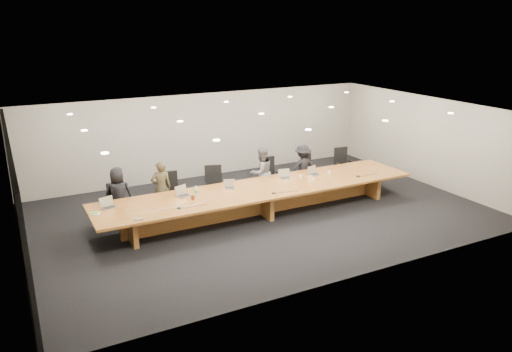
{
  "coord_description": "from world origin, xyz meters",
  "views": [
    {
      "loc": [
        -6.01,
        -11.25,
        5.08
      ],
      "look_at": [
        0.0,
        0.3,
        1.0
      ],
      "focal_mm": 35.0,
      "sensor_mm": 36.0,
      "label": 1
    }
  ],
  "objects": [
    {
      "name": "back_wall",
      "position": [
        0.0,
        4.0,
        1.4
      ],
      "size": [
        12.0,
        0.02,
        2.8
      ],
      "primitive_type": "cube",
      "color": "#B6B1A6",
      "rests_on": "ground"
    },
    {
      "name": "paper_cup_far",
      "position": [
        2.35,
        0.15,
        0.8
      ],
      "size": [
        0.1,
        0.1,
        0.1
      ],
      "primitive_type": "cone",
      "rotation": [
        0.0,
        0.0,
        -0.32
      ],
      "color": "silver",
      "rests_on": "conference_table"
    },
    {
      "name": "amber_mug",
      "position": [
        -1.96,
        -0.03,
        0.81
      ],
      "size": [
        0.1,
        0.1,
        0.11
      ],
      "primitive_type": "cylinder",
      "rotation": [
        0.0,
        0.0,
        -0.08
      ],
      "color": "maroon",
      "rests_on": "conference_table"
    },
    {
      "name": "chair_far_right",
      "position": [
        3.75,
        1.29,
        0.57
      ],
      "size": [
        0.62,
        0.62,
        1.13
      ],
      "primitive_type": null,
      "rotation": [
        0.0,
        0.0,
        -0.07
      ],
      "color": "black",
      "rests_on": "ground"
    },
    {
      "name": "chair_mid_right",
      "position": [
        1.03,
        1.31,
        0.57
      ],
      "size": [
        0.59,
        0.59,
        1.14
      ],
      "primitive_type": null,
      "rotation": [
        0.0,
        0.0,
        -0.02
      ],
      "color": "black",
      "rests_on": "ground"
    },
    {
      "name": "person_a",
      "position": [
        -3.55,
        1.23,
        0.74
      ],
      "size": [
        0.81,
        0.63,
        1.48
      ],
      "primitive_type": "imported",
      "rotation": [
        0.0,
        0.0,
        2.9
      ],
      "color": "black",
      "rests_on": "ground"
    },
    {
      "name": "laptop_e",
      "position": [
        1.94,
        0.29,
        0.88
      ],
      "size": [
        0.39,
        0.33,
        0.26
      ],
      "primitive_type": null,
      "rotation": [
        0.0,
        0.0,
        0.28
      ],
      "color": "#C0B393",
      "rests_on": "conference_table"
    },
    {
      "name": "chair_mid_left",
      "position": [
        -0.86,
        1.22,
        0.58
      ],
      "size": [
        0.73,
        0.73,
        1.15
      ],
      "primitive_type": null,
      "rotation": [
        0.0,
        0.0,
        -0.28
      ],
      "color": "black",
      "rests_on": "ground"
    },
    {
      "name": "mic_right",
      "position": [
        2.97,
        -0.4,
        0.77
      ],
      "size": [
        0.17,
        0.17,
        0.03
      ],
      "primitive_type": "cone",
      "rotation": [
        0.0,
        0.0,
        -0.43
      ],
      "color": "black",
      "rests_on": "conference_table"
    },
    {
      "name": "person_d",
      "position": [
        2.08,
        1.18,
        0.72
      ],
      "size": [
        0.97,
        0.6,
        1.44
      ],
      "primitive_type": "imported",
      "rotation": [
        0.0,
        0.0,
        3.07
      ],
      "color": "black",
      "rests_on": "ground"
    },
    {
      "name": "chair_left",
      "position": [
        -2.14,
        1.26,
        0.57
      ],
      "size": [
        0.69,
        0.69,
        1.14
      ],
      "primitive_type": null,
      "rotation": [
        0.0,
        0.0,
        -0.2
      ],
      "color": "black",
      "rests_on": "ground"
    },
    {
      "name": "left_wall_panel",
      "position": [
        -5.94,
        0.0,
        1.37
      ],
      "size": [
        0.08,
        7.84,
        2.74
      ],
      "primitive_type": "cube",
      "color": "black",
      "rests_on": "ground"
    },
    {
      "name": "av_box",
      "position": [
        -3.52,
        -0.69,
        0.76
      ],
      "size": [
        0.18,
        0.14,
        0.03
      ],
      "primitive_type": "cube",
      "rotation": [
        0.0,
        0.0,
        -0.02
      ],
      "color": "#AFAFB4",
      "rests_on": "conference_table"
    },
    {
      "name": "conference_table",
      "position": [
        0.0,
        0.0,
        0.52
      ],
      "size": [
        9.0,
        1.8,
        0.75
      ],
      "color": "brown",
      "rests_on": "ground"
    },
    {
      "name": "laptop_a",
      "position": [
        -3.97,
        0.34,
        0.89
      ],
      "size": [
        0.4,
        0.33,
        0.27
      ],
      "primitive_type": null,
      "rotation": [
        0.0,
        0.0,
        0.28
      ],
      "color": "tan",
      "rests_on": "conference_table"
    },
    {
      "name": "chair_right",
      "position": [
        2.43,
        1.25,
        0.54
      ],
      "size": [
        0.68,
        0.68,
        1.08
      ],
      "primitive_type": null,
      "rotation": [
        0.0,
        0.0,
        0.29
      ],
      "color": "black",
      "rests_on": "ground"
    },
    {
      "name": "person_c",
      "position": [
        0.63,
        1.17,
        0.78
      ],
      "size": [
        0.83,
        0.69,
        1.55
      ],
      "primitive_type": "imported",
      "rotation": [
        0.0,
        0.0,
        3.29
      ],
      "color": "#57575A",
      "rests_on": "ground"
    },
    {
      "name": "lime_gadget",
      "position": [
        -4.36,
        0.11,
        0.78
      ],
      "size": [
        0.17,
        0.11,
        0.03
      ],
      "primitive_type": "cube",
      "rotation": [
        0.0,
        0.0,
        -0.06
      ],
      "color": "#51AB2D",
      "rests_on": "notepad"
    },
    {
      "name": "person_b",
      "position": [
        -2.41,
        1.21,
        0.75
      ],
      "size": [
        0.59,
        0.43,
        1.51
      ],
      "primitive_type": "imported",
      "rotation": [
        0.0,
        0.0,
        3.0
      ],
      "color": "#35301D",
      "rests_on": "ground"
    },
    {
      "name": "mic_center",
      "position": [
        0.07,
        -0.56,
        0.77
      ],
      "size": [
        0.14,
        0.14,
        0.03
      ],
      "primitive_type": "cone",
      "rotation": [
        0.0,
        0.0,
        0.12
      ],
      "color": "black",
      "rests_on": "conference_table"
    },
    {
      "name": "ground",
      "position": [
        0.0,
        0.0,
        0.0
      ],
      "size": [
        12.0,
        12.0,
        0.0
      ],
      "primitive_type": "plane",
      "color": "black",
      "rests_on": "ground"
    },
    {
      "name": "paper_cup_near",
      "position": [
        1.4,
        0.23,
        0.79
      ],
      "size": [
        0.08,
        0.08,
        0.09
      ],
      "primitive_type": "cone",
      "rotation": [
        0.0,
        0.0,
        -0.05
      ],
      "color": "white",
      "rests_on": "conference_table"
    },
    {
      "name": "notepad",
      "position": [
        -4.35,
        0.1,
        0.76
      ],
      "size": [
        0.27,
        0.24,
        0.01
      ],
      "primitive_type": "cube",
      "rotation": [
        0.0,
        0.0,
        -0.38
      ],
      "color": "silver",
      "rests_on": "conference_table"
    },
    {
      "name": "water_bottle",
      "position": [
        -1.79,
        0.19,
        0.87
      ],
      "size": [
        0.09,
        0.09,
        0.24
      ],
      "primitive_type": "cylinder",
      "rotation": [
        0.0,
        0.0,
        -0.25
      ],
      "color": "#B4C4BE",
      "rests_on": "conference_table"
    },
    {
      "name": "laptop_c",
      "position": [
        -0.78,
        0.35,
        0.87
      ],
      "size": [
        0.35,
        0.31,
        0.23
      ],
      "primitive_type": null,
      "rotation": [
        0.0,
        0.0,
        -0.35
      ],
      "color": "#BEAD91",
      "rests_on": "conference_table"
    },
    {
      "name": "chair_far_left",
      "position": [
        -3.59,
        1.2,
        0.53
      ],
      "size": [
        0.55,
        0.55,
        1.05
      ],
      "primitive_type": null,
      "rotation": [
        0.0,
        0.0,
        -0.03
      ],
      "color": "black",
      "rests_on": "ground"
    },
    {
      "name": "laptop_d",
      "position": [
        1.0,
        0.42,
        0.88
      ],
      "size": [
        0.38,
        0.32,
        0.26
      ],
      "primitive_type": null,
      "rotation": [
        0.0,
        0.0,
        -0.27
      ],
      "color": "#C3B795",
      "rests_on": "conference_table"
    },
    {
      "name": "laptop_b",
      "position": [
        -2.07,
        0.3,
        0.89
      ],
      "size": [
        0.43,
        0.38,
        0.28
      ],
      "primitive_type": null,
      "rotation": [
        0.0,
        0.0,
        0.39
      ],
      "color": "#C0AA92",
      "rests_on": "conference_table"
    },
    {
      "name": "mic_left",
      "position": [
        -2.48,
        -0.46,
        0.77
      ],
      "size": [
        0.16,
        0.16,
        0.03
      ],
      "primitive_type": "cone",
      "rotation": [
        0.0,
        0.0,
        0.28
      ],
      "color": "black",
      "rests_on": "conference_table"
    }
  ]
}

